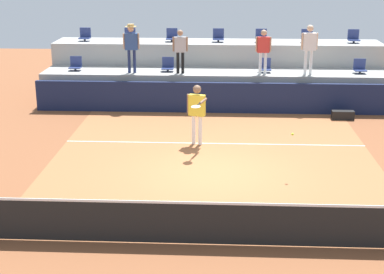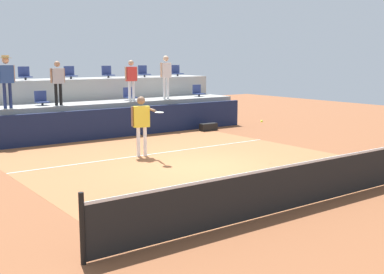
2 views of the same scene
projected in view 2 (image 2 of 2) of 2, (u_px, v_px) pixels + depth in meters
name	position (u px, v px, depth m)	size (l,w,h in m)	color
ground_plane	(202.00, 168.00, 13.27)	(40.00, 40.00, 0.00)	brown
court_inner_paint	(181.00, 161.00, 14.06)	(9.00, 10.00, 0.01)	#A36038
court_service_line	(155.00, 154.00, 15.18)	(9.00, 0.06, 0.00)	silver
tennis_net	(321.00, 179.00, 10.00)	(10.48, 0.08, 1.07)	black
sponsor_backboard	(103.00, 124.00, 17.96)	(13.00, 0.16, 1.10)	#141E42
seating_tier_lower	(88.00, 118.00, 18.98)	(13.00, 1.80, 1.25)	#9E9E99
seating_tier_upper	(70.00, 104.00, 20.35)	(13.00, 1.80, 2.10)	#9E9E99
stadium_chair_lower_left	(41.00, 99.00, 17.74)	(0.44, 0.40, 0.52)	#2D2D33
stadium_chair_lower_right	(129.00, 95.00, 19.84)	(0.44, 0.40, 0.52)	#2D2D33
stadium_chair_lower_far_right	(198.00, 92.00, 21.88)	(0.44, 0.40, 0.52)	#2D2D33
stadium_chair_upper_mid_left	(25.00, 74.00, 19.04)	(0.44, 0.40, 0.52)	#2D2D33
stadium_chair_upper_center	(70.00, 74.00, 20.12)	(0.44, 0.40, 0.52)	#2D2D33
stadium_chair_upper_mid_right	(107.00, 73.00, 21.11)	(0.44, 0.40, 0.52)	#2D2D33
stadium_chair_upper_right	(144.00, 72.00, 22.16)	(0.44, 0.40, 0.52)	#2D2D33
stadium_chair_upper_far_right	(177.00, 72.00, 23.22)	(0.44, 0.40, 0.52)	#2D2D33
tennis_player	(142.00, 120.00, 14.61)	(0.61, 1.33, 1.82)	white
spectator_with_hat	(6.00, 76.00, 16.53)	(0.61, 0.46, 1.79)	navy
spectator_in_white	(58.00, 79.00, 17.60)	(0.57, 0.23, 1.59)	black
spectator_in_grey	(131.00, 77.00, 19.36)	(0.57, 0.22, 1.61)	white
spectator_leaning_on_rail	(166.00, 73.00, 20.29)	(0.62, 0.28, 1.80)	white
tennis_ball	(262.00, 121.00, 14.08)	(0.07, 0.07, 0.07)	#CCE033
equipment_bag	(208.00, 127.00, 20.05)	(0.76, 0.28, 0.30)	black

